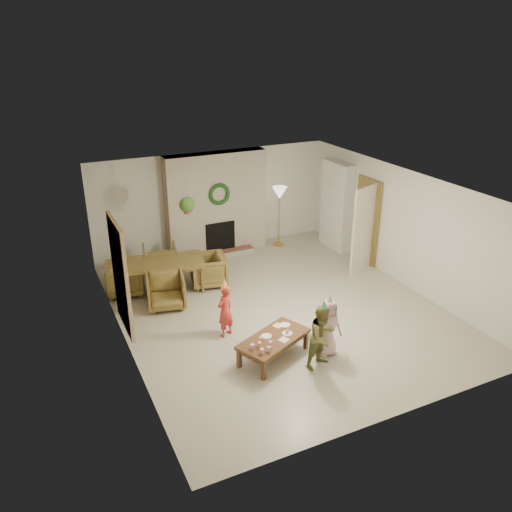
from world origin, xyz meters
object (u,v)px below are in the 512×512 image
dining_chair_right (208,270)px  child_pink (328,327)px  dining_chair_far (160,260)px  child_red (225,311)px  dining_chair_left (125,279)px  dining_chair_near (166,291)px  child_plaid (322,336)px  dining_table (163,276)px  coffee_table_top (274,339)px

dining_chair_right → child_pink: 3.47m
dining_chair_far → child_red: child_red is taller
dining_chair_left → dining_chair_near: bearing=-135.0°
child_pink → dining_chair_near: bearing=124.6°
child_red → child_plaid: bearing=98.3°
dining_table → coffee_table_top: bearing=-61.7°
dining_chair_far → child_red: (0.35, -3.03, 0.16)m
child_pink → dining_chair_far: bearing=110.2°
dining_table → child_red: bearing=-65.8°
dining_table → dining_chair_far: bearing=90.0°
dining_chair_near → child_red: child_red is taller
dining_chair_near → dining_chair_right: (1.11, 0.57, 0.00)m
dining_chair_far → coffee_table_top: dining_chair_far is taller
dining_chair_far → child_plaid: 4.78m
dining_chair_near → dining_chair_right: same height
dining_chair_right → child_plaid: 3.66m
coffee_table_top → child_red: size_ratio=1.26×
dining_table → coffee_table_top: dining_table is taller
coffee_table_top → dining_chair_right: bearing=66.1°
dining_chair_near → dining_chair_left: (-0.61, 0.92, 0.00)m
dining_table → child_plaid: size_ratio=1.61×
dining_chair_right → child_red: bearing=-0.5°
child_red → child_plaid: 1.87m
dining_table → child_plaid: (1.59, -3.79, 0.24)m
dining_chair_left → dining_chair_right: (1.71, -0.35, 0.00)m
dining_chair_right → child_plaid: size_ratio=0.69×
dining_table → dining_chair_near: 0.78m
coffee_table_top → child_pink: child_pink is taller
dining_chair_left → child_red: 2.74m
child_red → dining_chair_right: bearing=-128.9°
dining_chair_left → dining_chair_right: bearing=-90.0°
coffee_table_top → child_plaid: bearing=-65.7°
dining_chair_right → child_red: (-0.44, -2.07, 0.16)m
dining_chair_right → child_plaid: (0.63, -3.60, 0.21)m
dining_chair_near → dining_chair_far: (0.31, 1.52, 0.00)m
dining_table → child_pink: bearing=-50.7°
child_red → child_pink: 1.85m
coffee_table_top → child_red: bearing=90.8°
dining_chair_near → child_plaid: bearing=-48.6°
child_pink → dining_chair_left: bearing=124.0°
dining_chair_near → child_plaid: (1.74, -3.03, 0.21)m
dining_chair_near → dining_chair_left: 1.10m
child_plaid → child_pink: 0.38m
dining_chair_far → coffee_table_top: (0.82, -4.03, 0.02)m
dining_chair_left → child_plaid: (2.35, -3.95, 0.21)m
coffee_table_top → child_plaid: size_ratio=1.16×
dining_chair_far → dining_chair_right: size_ratio=1.00×
dining_chair_far → dining_chair_left: 1.10m
coffee_table_top → child_pink: (0.88, -0.28, 0.15)m
dining_chair_left → coffee_table_top: bearing=-141.5°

